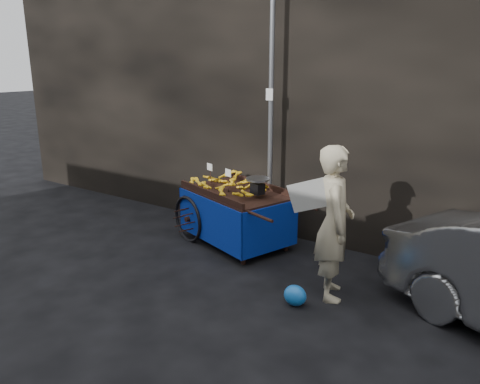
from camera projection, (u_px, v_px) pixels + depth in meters
The scene contains 6 objects.
ground at pixel (207, 261), 7.04m from camera, with size 80.00×80.00×0.00m, color black.
building_wall at pixel (313, 84), 8.22m from camera, with size 13.50×2.00×5.00m.
street_pole at pixel (271, 120), 7.37m from camera, with size 0.12×0.10×4.00m.
banana_cart at pixel (234, 196), 7.57m from camera, with size 2.56×1.74×1.28m.
vendor at pixel (334, 223), 5.76m from camera, with size 0.96×0.85×1.95m.
plastic_bag at pixel (295, 295), 5.73m from camera, with size 0.29×0.23×0.26m, color blue.
Camera 1 is at (4.05, -5.10, 2.91)m, focal length 35.00 mm.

